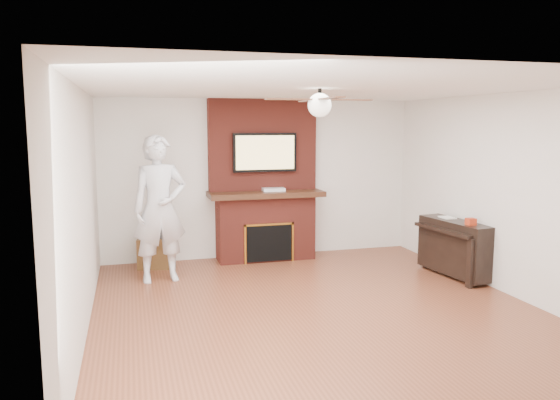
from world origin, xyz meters
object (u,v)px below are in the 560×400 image
object	(u,v)px
fireplace	(264,196)
side_table	(155,250)
person	(160,209)
piano	(455,247)

from	to	relation	value
fireplace	side_table	distance (m)	1.86
person	side_table	world-z (taller)	person
fireplace	side_table	bearing A→B (deg)	-177.74
person	fireplace	bearing A→B (deg)	19.55
fireplace	side_table	xyz separation A→B (m)	(-1.70, -0.07, -0.75)
person	piano	distance (m)	4.10
fireplace	side_table	world-z (taller)	fireplace
side_table	piano	world-z (taller)	piano
piano	fireplace	bearing A→B (deg)	135.95
fireplace	piano	size ratio (longest dim) A/B	2.02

